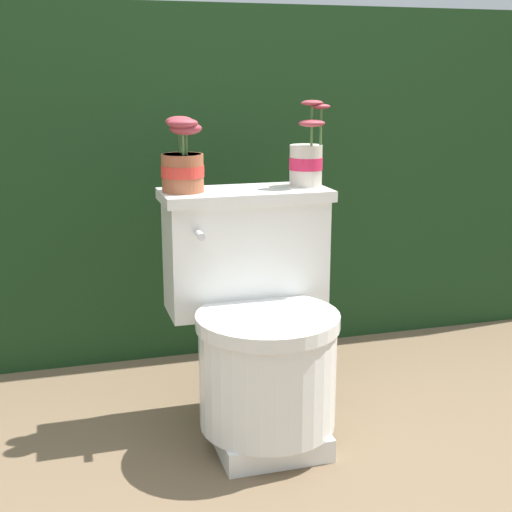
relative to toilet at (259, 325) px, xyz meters
The scene contains 5 objects.
ground_plane 0.32m from the toilet, 139.26° to the right, with size 12.00×12.00×0.00m, color brown.
hedge_backdrop 1.04m from the toilet, 93.02° to the left, with size 3.06×0.81×1.19m.
toilet is the anchor object (origin of this frame).
potted_plant_left 0.48m from the toilet, 141.18° to the left, with size 0.12×0.12×0.20m.
potted_plant_midleft 0.49m from the toilet, 38.36° to the left, with size 0.11×0.11×0.24m.
Camera 1 is at (-0.46, -1.70, 0.97)m, focal length 50.00 mm.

